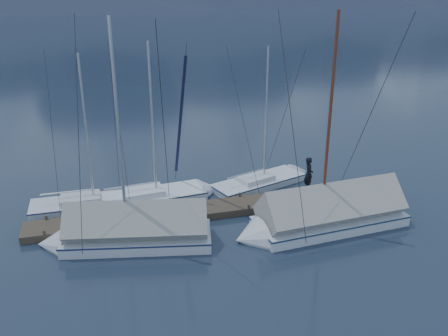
{
  "coord_description": "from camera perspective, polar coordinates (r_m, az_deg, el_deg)",
  "views": [
    {
      "loc": [
        -5.55,
        -17.48,
        10.09
      ],
      "look_at": [
        0.0,
        2.0,
        2.2
      ],
      "focal_mm": 38.0,
      "sensor_mm": 36.0,
      "label": 1
    }
  ],
  "objects": [
    {
      "name": "mooring_posts",
      "position": [
        22.36,
        -1.24,
        -4.55
      ],
      "size": [
        15.12,
        1.52,
        0.35
      ],
      "color": "#382D23",
      "rests_on": "ground"
    },
    {
      "name": "dock",
      "position": [
        22.58,
        -0.0,
        -4.95
      ],
      "size": [
        18.0,
        1.5,
        0.54
      ],
      "color": "#382D23",
      "rests_on": "ground"
    },
    {
      "name": "sailboat_open_right",
      "position": [
        25.83,
        5.55,
        -1.48
      ],
      "size": [
        6.29,
        3.51,
        8.01
      ],
      "color": "silver",
      "rests_on": "ground"
    },
    {
      "name": "sailboat_open_left",
      "position": [
        23.84,
        -14.3,
        -4.09
      ],
      "size": [
        6.11,
        2.62,
        8.06
      ],
      "color": "silver",
      "rests_on": "ground"
    },
    {
      "name": "person",
      "position": [
        23.96,
        10.15,
        -0.75
      ],
      "size": [
        0.54,
        0.72,
        1.8
      ],
      "primitive_type": "imported",
      "rotation": [
        0.0,
        0.0,
        1.39
      ],
      "color": "black",
      "rests_on": "dock"
    },
    {
      "name": "sailboat_covered_near",
      "position": [
        21.29,
        11.25,
        -5.91
      ],
      "size": [
        8.02,
        3.4,
        10.23
      ],
      "color": "silver",
      "rests_on": "ground"
    },
    {
      "name": "ground",
      "position": [
        20.93,
        1.51,
        -7.54
      ],
      "size": [
        1000.0,
        1000.0,
        0.0
      ],
      "primitive_type": "plane",
      "color": "black",
      "rests_on": "ground"
    },
    {
      "name": "sailboat_open_mid",
      "position": [
        24.02,
        -7.06,
        -3.33
      ],
      "size": [
        6.59,
        2.76,
        8.52
      ],
      "color": "white",
      "rests_on": "ground"
    },
    {
      "name": "sailboat_covered_far",
      "position": [
        20.13,
        -11.98,
        -7.72
      ],
      "size": [
        7.4,
        3.58,
        9.98
      ],
      "color": "silver",
      "rests_on": "ground"
    }
  ]
}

